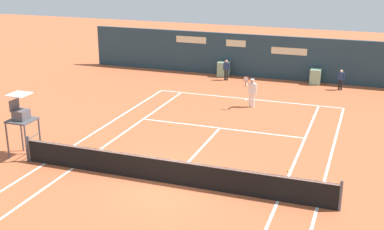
{
  "coord_description": "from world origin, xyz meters",
  "views": [
    {
      "loc": [
        6.53,
        -15.51,
        8.08
      ],
      "look_at": [
        -1.1,
        5.53,
        0.8
      ],
      "focal_mm": 47.68,
      "sensor_mm": 36.0,
      "label": 1
    }
  ],
  "objects_px": {
    "tennis_ball_by_sideline": "(214,107)",
    "tennis_ball_near_service_line": "(288,171)",
    "player_on_baseline": "(252,90)",
    "ball_kid_left_post": "(341,78)",
    "umpire_chair": "(21,117)",
    "tennis_ball_mid_court": "(170,125)",
    "ball_kid_centre_post": "(226,68)"
  },
  "relations": [
    {
      "from": "ball_kid_centre_post",
      "to": "tennis_ball_mid_court",
      "type": "xyz_separation_m",
      "value": [
        -0.04,
        -9.56,
        -0.74
      ]
    },
    {
      "from": "umpire_chair",
      "to": "tennis_ball_near_service_line",
      "type": "xyz_separation_m",
      "value": [
        10.41,
        2.16,
        -1.67
      ]
    },
    {
      "from": "ball_kid_centre_post",
      "to": "tennis_ball_by_sideline",
      "type": "relative_size",
      "value": 19.75
    },
    {
      "from": "umpire_chair",
      "to": "tennis_ball_mid_court",
      "type": "relative_size",
      "value": 39.07
    },
    {
      "from": "tennis_ball_by_sideline",
      "to": "ball_kid_left_post",
      "type": "bearing_deg",
      "value": 44.75
    },
    {
      "from": "ball_kid_centre_post",
      "to": "tennis_ball_mid_court",
      "type": "distance_m",
      "value": 9.59
    },
    {
      "from": "umpire_chair",
      "to": "ball_kid_left_post",
      "type": "relative_size",
      "value": 2.13
    },
    {
      "from": "ball_kid_left_post",
      "to": "tennis_ball_mid_court",
      "type": "height_order",
      "value": "ball_kid_left_post"
    },
    {
      "from": "ball_kid_left_post",
      "to": "tennis_ball_by_sideline",
      "type": "relative_size",
      "value": 18.36
    },
    {
      "from": "ball_kid_centre_post",
      "to": "tennis_ball_mid_court",
      "type": "relative_size",
      "value": 19.75
    },
    {
      "from": "tennis_ball_near_service_line",
      "to": "player_on_baseline",
      "type": "bearing_deg",
      "value": 113.23
    },
    {
      "from": "player_on_baseline",
      "to": "tennis_ball_near_service_line",
      "type": "bearing_deg",
      "value": 114.33
    },
    {
      "from": "tennis_ball_mid_court",
      "to": "tennis_ball_by_sideline",
      "type": "relative_size",
      "value": 1.0
    },
    {
      "from": "umpire_chair",
      "to": "tennis_ball_by_sideline",
      "type": "height_order",
      "value": "umpire_chair"
    },
    {
      "from": "tennis_ball_by_sideline",
      "to": "umpire_chair",
      "type": "bearing_deg",
      "value": -119.9
    },
    {
      "from": "tennis_ball_mid_court",
      "to": "umpire_chair",
      "type": "bearing_deg",
      "value": -126.52
    },
    {
      "from": "umpire_chair",
      "to": "ball_kid_centre_post",
      "type": "relative_size",
      "value": 1.98
    },
    {
      "from": "player_on_baseline",
      "to": "ball_kid_left_post",
      "type": "xyz_separation_m",
      "value": [
        4.21,
        5.28,
        -0.22
      ]
    },
    {
      "from": "ball_kid_left_post",
      "to": "tennis_ball_mid_court",
      "type": "relative_size",
      "value": 18.36
    },
    {
      "from": "player_on_baseline",
      "to": "tennis_ball_near_service_line",
      "type": "height_order",
      "value": "player_on_baseline"
    },
    {
      "from": "umpire_chair",
      "to": "ball_kid_centre_post",
      "type": "bearing_deg",
      "value": 164.63
    },
    {
      "from": "tennis_ball_by_sideline",
      "to": "tennis_ball_near_service_line",
      "type": "relative_size",
      "value": 1.0
    },
    {
      "from": "player_on_baseline",
      "to": "ball_kid_left_post",
      "type": "height_order",
      "value": "player_on_baseline"
    },
    {
      "from": "tennis_ball_by_sideline",
      "to": "tennis_ball_near_service_line",
      "type": "xyz_separation_m",
      "value": [
        5.19,
        -6.93,
        0.0
      ]
    },
    {
      "from": "ball_kid_centre_post",
      "to": "tennis_ball_mid_court",
      "type": "bearing_deg",
      "value": 99.92
    },
    {
      "from": "ball_kid_left_post",
      "to": "tennis_ball_near_service_line",
      "type": "bearing_deg",
      "value": 93.92
    },
    {
      "from": "player_on_baseline",
      "to": "ball_kid_centre_post",
      "type": "distance_m",
      "value": 6.05
    },
    {
      "from": "tennis_ball_by_sideline",
      "to": "tennis_ball_near_service_line",
      "type": "height_order",
      "value": "same"
    },
    {
      "from": "tennis_ball_by_sideline",
      "to": "player_on_baseline",
      "type": "bearing_deg",
      "value": 22.16
    },
    {
      "from": "ball_kid_left_post",
      "to": "tennis_ball_by_sideline",
      "type": "xyz_separation_m",
      "value": [
        -6.1,
        -6.04,
        -0.69
      ]
    },
    {
      "from": "ball_kid_left_post",
      "to": "tennis_ball_near_service_line",
      "type": "xyz_separation_m",
      "value": [
        -0.91,
        -12.97,
        -0.69
      ]
    },
    {
      "from": "player_on_baseline",
      "to": "tennis_ball_mid_court",
      "type": "bearing_deg",
      "value": 56.25
    }
  ]
}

